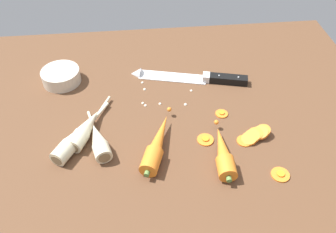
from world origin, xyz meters
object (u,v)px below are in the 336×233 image
at_px(prep_bowl, 61,76).
at_px(carrot_slice_stray_mid, 205,139).
at_px(parsnip_mid_right, 75,139).
at_px(carrot_slice_stray_near, 222,113).
at_px(parsnip_front, 86,129).
at_px(carrot_slice_stack, 254,136).
at_px(whole_carrot_second, 223,153).
at_px(parsnip_mid_left, 99,141).
at_px(carrot_slice_stray_far, 280,174).
at_px(chefs_knife, 187,77).
at_px(whole_carrot, 157,144).

bearing_deg(prep_bowl, carrot_slice_stray_mid, -35.71).
bearing_deg(parsnip_mid_right, carrot_slice_stray_near, 10.37).
relative_size(parsnip_front, carrot_slice_stack, 2.21).
bearing_deg(whole_carrot_second, parsnip_mid_left, 166.58).
distance_m(parsnip_front, carrot_slice_stray_far, 0.48).
distance_m(chefs_knife, parsnip_front, 0.34).
bearing_deg(chefs_knife, prep_bowl, 176.39).
relative_size(chefs_knife, whole_carrot, 1.60).
bearing_deg(chefs_knife, carrot_slice_stray_mid, -87.24).
relative_size(carrot_slice_stray_near, carrot_slice_stray_far, 0.79).
bearing_deg(chefs_knife, whole_carrot_second, -82.43).
bearing_deg(parsnip_front, prep_bowl, 111.19).
bearing_deg(carrot_slice_stray_far, whole_carrot_second, 153.81).
bearing_deg(whole_carrot_second, whole_carrot, 163.95).
height_order(whole_carrot, parsnip_front, whole_carrot).
height_order(chefs_knife, carrot_slice_stray_mid, chefs_knife).
bearing_deg(carrot_slice_stray_far, parsnip_mid_right, 163.26).
height_order(whole_carrot_second, parsnip_front, whole_carrot_second).
height_order(whole_carrot, carrot_slice_stray_mid, whole_carrot).
xyz_separation_m(chefs_knife, whole_carrot, (-0.11, -0.27, 0.01)).
height_order(whole_carrot_second, parsnip_mid_left, whole_carrot_second).
xyz_separation_m(whole_carrot, parsnip_front, (-0.17, 0.07, -0.00)).
bearing_deg(carrot_slice_stack, whole_carrot_second, -147.77).
bearing_deg(whole_carrot_second, parsnip_front, 160.66).
distance_m(whole_carrot, whole_carrot_second, 0.16).
xyz_separation_m(parsnip_front, carrot_slice_stack, (0.41, -0.06, -0.01)).
bearing_deg(carrot_slice_stray_mid, chefs_knife, 92.76).
xyz_separation_m(chefs_knife, carrot_slice_stray_near, (0.07, -0.16, -0.00)).
distance_m(whole_carrot_second, carrot_slice_stack, 0.11).
distance_m(parsnip_mid_left, carrot_slice_stray_near, 0.33).
xyz_separation_m(chefs_knife, carrot_slice_stray_mid, (0.01, -0.25, -0.00)).
relative_size(whole_carrot, carrot_slice_stray_mid, 5.26).
xyz_separation_m(parsnip_mid_right, prep_bowl, (-0.06, 0.25, 0.00)).
distance_m(carrot_slice_stray_near, carrot_slice_stray_mid, 0.11).
distance_m(parsnip_front, carrot_slice_stray_near, 0.36).
bearing_deg(parsnip_mid_left, parsnip_front, 126.90).
xyz_separation_m(whole_carrot, carrot_slice_stray_near, (0.18, 0.11, -0.02)).
bearing_deg(prep_bowl, carrot_slice_stray_near, -22.84).
relative_size(whole_carrot, carrot_slice_stack, 2.45).
xyz_separation_m(whole_carrot, prep_bowl, (-0.26, 0.29, 0.00)).
relative_size(whole_carrot, parsnip_mid_left, 1.23).
bearing_deg(whole_carrot_second, carrot_slice_stray_near, 78.56).
bearing_deg(prep_bowl, parsnip_front, -68.81).
xyz_separation_m(carrot_slice_stray_near, carrot_slice_stray_far, (0.09, -0.21, 0.00)).
bearing_deg(parsnip_front, parsnip_mid_left, -53.10).
bearing_deg(chefs_knife, parsnip_front, -144.71).
bearing_deg(parsnip_mid_left, chefs_knife, 44.43).
bearing_deg(carrot_slice_stray_near, chefs_knife, 113.97).
bearing_deg(carrot_slice_stray_far, prep_bowl, 143.29).
relative_size(carrot_slice_stray_near, carrot_slice_stray_mid, 0.81).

